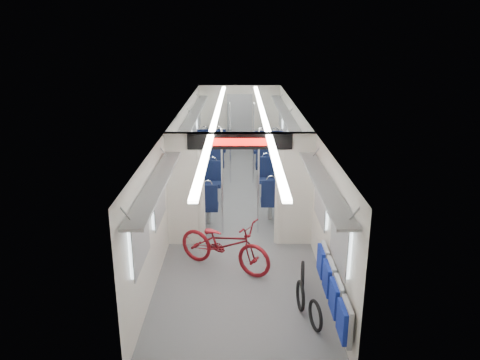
{
  "coord_description": "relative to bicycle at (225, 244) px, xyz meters",
  "views": [
    {
      "loc": [
        -0.01,
        -10.78,
        4.18
      ],
      "look_at": [
        0.0,
        -1.59,
        1.22
      ],
      "focal_mm": 35.0,
      "sensor_mm": 36.0,
      "label": 1
    }
  ],
  "objects": [
    {
      "name": "carriage",
      "position": [
        0.28,
        2.84,
        1.01
      ],
      "size": [
        12.0,
        12.02,
        2.31
      ],
      "color": "#515456",
      "rests_on": "ground"
    },
    {
      "name": "seat_bay_near_right",
      "position": [
        1.21,
        3.2,
        0.05
      ],
      "size": [
        0.91,
        2.08,
        1.1
      ],
      "color": "black",
      "rests_on": "ground"
    },
    {
      "name": "bicycle",
      "position": [
        0.0,
        0.0,
        0.0
      ],
      "size": [
        1.94,
        1.48,
        0.98
      ],
      "primitive_type": "imported",
      "rotation": [
        0.0,
        0.0,
        1.06
      ],
      "color": "maroon",
      "rests_on": "ground"
    },
    {
      "name": "stanchion_far_left",
      "position": [
        0.01,
        5.02,
        0.66
      ],
      "size": [
        0.04,
        0.04,
        2.3
      ],
      "primitive_type": "cylinder",
      "color": "silver",
      "rests_on": "ground"
    },
    {
      "name": "seat_bay_far_left",
      "position": [
        -0.66,
        6.42,
        0.08
      ],
      "size": [
        0.95,
        2.25,
        1.15
      ],
      "color": "black",
      "rests_on": "ground"
    },
    {
      "name": "stanchion_far_right",
      "position": [
        0.65,
        5.02,
        0.66
      ],
      "size": [
        0.04,
        0.04,
        2.3
      ],
      "primitive_type": "cylinder",
      "color": "silver",
      "rests_on": "ground"
    },
    {
      "name": "bike_hoop_a",
      "position": [
        1.37,
        -1.85,
        -0.28
      ],
      "size": [
        0.16,
        0.47,
        0.47
      ],
      "primitive_type": "torus",
      "rotation": [
        1.57,
        0.0,
        1.8
      ],
      "color": "black",
      "rests_on": "ground"
    },
    {
      "name": "stanchion_near_left",
      "position": [
        -0.09,
        1.55,
        0.66
      ],
      "size": [
        0.04,
        0.04,
        2.3
      ],
      "primitive_type": "cylinder",
      "color": "silver",
      "rests_on": "ground"
    },
    {
      "name": "bike_hoop_c",
      "position": [
        1.33,
        -0.72,
        -0.26
      ],
      "size": [
        0.11,
        0.5,
        0.5
      ],
      "primitive_type": "torus",
      "rotation": [
        1.57,
        0.0,
        1.46
      ],
      "color": "black",
      "rests_on": "ground"
    },
    {
      "name": "seat_bay_far_right",
      "position": [
        1.21,
        6.24,
        0.07
      ],
      "size": [
        0.94,
        2.23,
        1.15
      ],
      "color": "black",
      "rests_on": "ground"
    },
    {
      "name": "flip_bench",
      "position": [
        1.63,
        -1.67,
        0.09
      ],
      "size": [
        0.12,
        2.12,
        0.53
      ],
      "color": "gray",
      "rests_on": "carriage"
    },
    {
      "name": "bike_hoop_b",
      "position": [
        1.22,
        -1.33,
        -0.27
      ],
      "size": [
        0.09,
        0.49,
        0.49
      ],
      "primitive_type": "torus",
      "rotation": [
        1.57,
        0.0,
        1.65
      ],
      "color": "black",
      "rests_on": "ground"
    },
    {
      "name": "stanchion_near_right",
      "position": [
        0.67,
        1.58,
        0.66
      ],
      "size": [
        0.04,
        0.04,
        2.3
      ],
      "primitive_type": "cylinder",
      "color": "silver",
      "rests_on": "ground"
    },
    {
      "name": "seat_bay_near_left",
      "position": [
        -0.66,
        2.89,
        0.05
      ],
      "size": [
        0.9,
        2.03,
        1.09
      ],
      "color": "black",
      "rests_on": "ground"
    }
  ]
}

